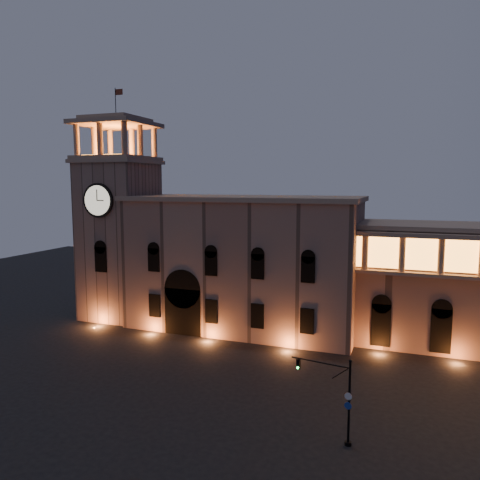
{
  "coord_description": "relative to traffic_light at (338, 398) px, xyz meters",
  "views": [
    {
      "loc": [
        18.64,
        -35.81,
        19.27
      ],
      "look_at": [
        -0.24,
        16.0,
        12.56
      ],
      "focal_mm": 35.0,
      "sensor_mm": 36.0,
      "label": 1
    }
  ],
  "objects": [
    {
      "name": "government_building",
      "position": [
        -16.3,
        24.33,
        5.3
      ],
      "size": [
        30.8,
        12.8,
        17.6
      ],
      "color": "#8D6C5C",
      "rests_on": "ground"
    },
    {
      "name": "clock_tower",
      "position": [
        -34.72,
        23.38,
        9.03
      ],
      "size": [
        9.8,
        9.8,
        32.4
      ],
      "color": "#8D6C5C",
      "rests_on": "ground"
    },
    {
      "name": "traffic_light",
      "position": [
        0.0,
        0.0,
        0.0
      ],
      "size": [
        4.77,
        1.04,
        6.61
      ],
      "rotation": [
        0.0,
        0.0,
        -0.16
      ],
      "color": "black",
      "rests_on": "ground"
    },
    {
      "name": "ground",
      "position": [
        -14.22,
        2.4,
        -3.47
      ],
      "size": [
        160.0,
        160.0,
        0.0
      ],
      "primitive_type": "plane",
      "color": "black",
      "rests_on": "ground"
    }
  ]
}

